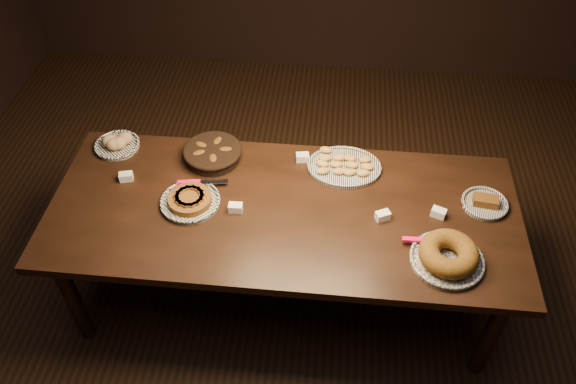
# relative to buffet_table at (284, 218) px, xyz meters

# --- Properties ---
(ground) EXTENTS (5.00, 5.00, 0.00)m
(ground) POSITION_rel_buffet_table_xyz_m (0.00, 0.00, -0.68)
(ground) COLOR black
(ground) RESTS_ON ground
(buffet_table) EXTENTS (2.40, 1.00, 0.75)m
(buffet_table) POSITION_rel_buffet_table_xyz_m (0.00, 0.00, 0.00)
(buffet_table) COLOR black
(buffet_table) RESTS_ON ground
(apple_tart_plate) EXTENTS (0.33, 0.32, 0.06)m
(apple_tart_plate) POSITION_rel_buffet_table_xyz_m (-0.48, -0.01, 0.10)
(apple_tart_plate) COLOR white
(apple_tart_plate) RESTS_ON buffet_table
(madeleine_platter) EXTENTS (0.40, 0.33, 0.05)m
(madeleine_platter) POSITION_rel_buffet_table_xyz_m (0.30, 0.33, 0.09)
(madeleine_platter) COLOR black
(madeleine_platter) RESTS_ON buffet_table
(bundt_cake_plate) EXTENTS (0.38, 0.35, 0.11)m
(bundt_cake_plate) POSITION_rel_buffet_table_xyz_m (0.79, -0.26, 0.12)
(bundt_cake_plate) COLOR black
(bundt_cake_plate) RESTS_ON buffet_table
(croissant_basket) EXTENTS (0.34, 0.34, 0.08)m
(croissant_basket) POSITION_rel_buffet_table_xyz_m (-0.43, 0.34, 0.12)
(croissant_basket) COLOR black
(croissant_basket) RESTS_ON buffet_table
(bread_roll_plate) EXTENTS (0.25, 0.25, 0.08)m
(bread_roll_plate) POSITION_rel_buffet_table_xyz_m (-0.99, 0.38, 0.10)
(bread_roll_plate) COLOR white
(bread_roll_plate) RESTS_ON buffet_table
(loaf_plate) EXTENTS (0.24, 0.24, 0.06)m
(loaf_plate) POSITION_rel_buffet_table_xyz_m (1.02, 0.12, 0.09)
(loaf_plate) COLOR black
(loaf_plate) RESTS_ON buffet_table
(tent_cards) EXTENTS (1.71, 0.46, 0.04)m
(tent_cards) POSITION_rel_buffet_table_xyz_m (0.05, 0.09, 0.10)
(tent_cards) COLOR white
(tent_cards) RESTS_ON buffet_table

